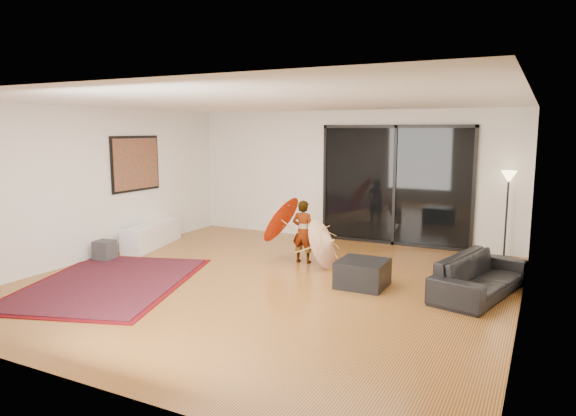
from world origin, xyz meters
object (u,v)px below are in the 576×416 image
Objects in this scene: media_console at (152,235)px; sofa at (480,276)px; ottoman at (363,273)px; child at (303,231)px.

sofa reaches higher than media_console.
child reaches higher than ottoman.
media_console is 3.25m from child.
sofa is (6.20, -0.27, 0.04)m from media_console.
media_console is 2.42× the size of ottoman.
sofa is 1.71× the size of child.
sofa is at bearing 13.11° from ottoman.
media_console reaches higher than ottoman.
sofa is at bearing 167.48° from child.
media_console is 4.65m from ottoman.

